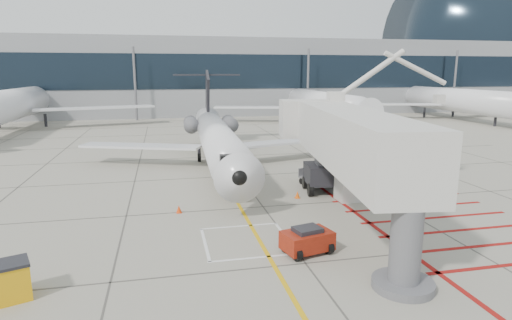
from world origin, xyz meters
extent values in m
plane|color=#9D9787|center=(0.00, 0.00, 0.00)|extent=(260.00, 260.00, 0.00)
cone|color=red|center=(-5.04, 3.94, 0.22)|extent=(0.32, 0.32, 0.45)
cone|color=#EA570C|center=(2.60, 5.30, 0.23)|extent=(0.34, 0.34, 0.47)
cube|color=gray|center=(10.00, 70.00, 7.00)|extent=(180.00, 28.00, 14.00)
cube|color=black|center=(10.00, 55.95, 8.00)|extent=(180.00, 0.10, 6.00)
camera|label=1|loc=(-5.70, -20.19, 8.08)|focal=30.00mm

